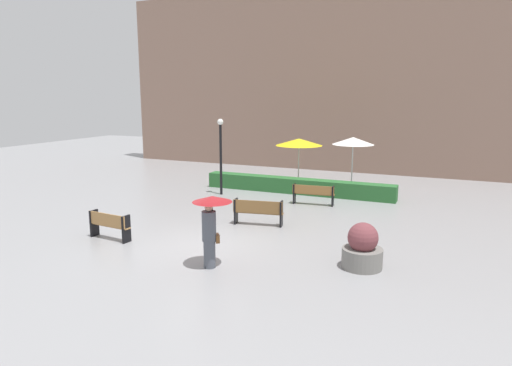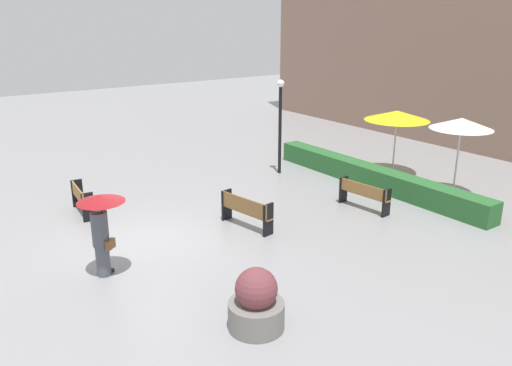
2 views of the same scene
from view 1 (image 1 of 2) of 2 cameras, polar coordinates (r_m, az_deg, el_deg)
ground_plane at (r=14.47m, az=-6.97°, el=-7.63°), size 60.00×60.00×0.00m
bench_near_left at (r=15.44m, az=-17.93°, el=-4.88°), size 1.58×0.48×0.88m
bench_back_row at (r=19.44m, az=7.18°, el=-1.25°), size 1.79×0.52×0.85m
bench_mid_center at (r=16.27m, az=0.27°, el=-3.47°), size 1.82×0.66×0.92m
pedestrian_with_umbrella at (r=12.20m, az=-5.69°, el=-4.59°), size 1.07×1.07×1.98m
planter_pot at (r=12.68m, az=13.18°, el=-8.01°), size 1.09×1.09×1.25m
lamp_post at (r=21.13m, az=-4.44°, el=4.40°), size 0.28×0.28×3.53m
patio_umbrella_yellow at (r=23.07m, az=5.40°, el=5.12°), size 2.35×2.35×2.45m
patio_umbrella_white at (r=22.10m, az=12.06°, el=5.16°), size 1.97×1.97×2.64m
hedge_strip at (r=21.68m, az=5.15°, el=-0.36°), size 9.17×0.70×0.72m
building_facade at (r=28.66m, az=9.73°, el=12.59°), size 28.00×1.20×10.98m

